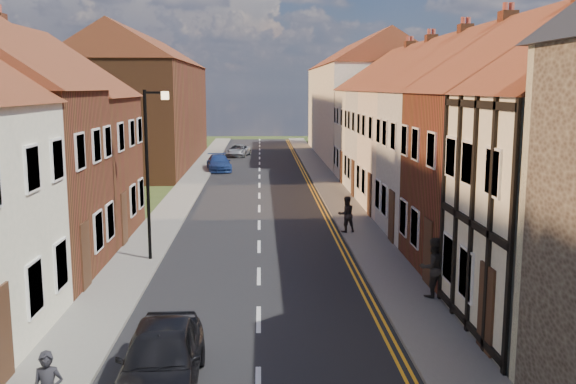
{
  "coord_description": "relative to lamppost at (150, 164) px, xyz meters",
  "views": [
    {
      "loc": [
        0.08,
        -2.53,
        6.19
      ],
      "look_at": [
        1.18,
        23.0,
        2.02
      ],
      "focal_mm": 40.0,
      "sensor_mm": 36.0,
      "label": 1
    }
  ],
  "objects": [
    {
      "name": "lamppost",
      "position": [
        0.0,
        0.0,
        0.0
      ],
      "size": [
        0.88,
        0.15,
        6.0
      ],
      "color": "black",
      "rests_on": "pavement_left"
    },
    {
      "name": "cottage_r_cream_mid",
      "position": [
        13.11,
        3.5,
        0.94
      ],
      "size": [
        8.3,
        5.2,
        9.0
      ],
      "color": "silver",
      "rests_on": "ground"
    },
    {
      "name": "block_right_far",
      "position": [
        13.11,
        35.0,
        1.76
      ],
      "size": [
        8.3,
        24.2,
        10.5
      ],
      "color": "beige",
      "rests_on": "ground"
    },
    {
      "name": "pedestrian_right",
      "position": [
        8.91,
        -4.61,
        -2.53
      ],
      "size": [
        0.99,
        0.85,
        1.77
      ],
      "primitive_type": "imported",
      "rotation": [
        0.0,
        0.0,
        3.37
      ],
      "color": "black",
      "rests_on": "pavement_right"
    },
    {
      "name": "car_near",
      "position": [
        1.82,
        -9.99,
        -2.84
      ],
      "size": [
        1.77,
        4.15,
        1.4
      ],
      "primitive_type": "imported",
      "rotation": [
        0.0,
        0.0,
        0.03
      ],
      "color": "black",
      "rests_on": "ground"
    },
    {
      "name": "cottage_r_cream_far",
      "position": [
        13.11,
        19.7,
        0.94
      ],
      "size": [
        8.3,
        6.0,
        9.0
      ],
      "color": "beige",
      "rests_on": "ground"
    },
    {
      "name": "block_left_far",
      "position": [
        -5.49,
        30.0,
        1.76
      ],
      "size": [
        8.3,
        24.2,
        10.5
      ],
      "color": "brown",
      "rests_on": "ground"
    },
    {
      "name": "cottage_r_white_near",
      "position": [
        13.11,
        -1.9,
        0.94
      ],
      "size": [
        8.3,
        6.0,
        9.0
      ],
      "color": "brown",
      "rests_on": "ground"
    },
    {
      "name": "car_far",
      "position": [
        0.77,
        25.38,
        -2.94
      ],
      "size": [
        2.25,
        4.34,
        1.2
      ],
      "primitive_type": "imported",
      "rotation": [
        0.0,
        0.0,
        0.14
      ],
      "color": "navy",
      "rests_on": "ground"
    },
    {
      "name": "pedestrian_right_b",
      "position": [
        7.51,
        4.0,
        -2.65
      ],
      "size": [
        0.87,
        0.76,
        1.53
      ],
      "primitive_type": "imported",
      "rotation": [
        0.0,
        0.0,
        3.41
      ],
      "color": "black",
      "rests_on": "pavement_right"
    },
    {
      "name": "pavement_right",
      "position": [
        8.21,
        10.0,
        -3.48
      ],
      "size": [
        1.8,
        90.0,
        0.12
      ],
      "primitive_type": "cube",
      "color": "gray",
      "rests_on": "ground"
    },
    {
      "name": "car_distant",
      "position": [
        1.87,
        35.57,
        -2.99
      ],
      "size": [
        2.44,
        4.17,
        1.09
      ],
      "primitive_type": "imported",
      "rotation": [
        0.0,
        0.0,
        -0.17
      ],
      "color": "#9B9EA2",
      "rests_on": "ground"
    },
    {
      "name": "cottage_r_white_far",
      "position": [
        13.11,
        14.3,
        0.94
      ],
      "size": [
        8.3,
        5.2,
        9.0
      ],
      "color": "silver",
      "rests_on": "ground"
    },
    {
      "name": "cottage_r_pink",
      "position": [
        13.11,
        8.9,
        0.94
      ],
      "size": [
        8.3,
        6.0,
        9.0
      ],
      "color": "#FFE7C9",
      "rests_on": "ground"
    },
    {
      "name": "cottage_l_pink",
      "position": [
        -5.49,
        3.85,
        0.83
      ],
      "size": [
        8.3,
        6.3,
        8.8
      ],
      "color": "brown",
      "rests_on": "ground"
    },
    {
      "name": "pavement_left",
      "position": [
        -0.59,
        10.0,
        -3.48
      ],
      "size": [
        1.8,
        90.0,
        0.12
      ],
      "primitive_type": "cube",
      "color": "gray",
      "rests_on": "ground"
    },
    {
      "name": "road",
      "position": [
        3.81,
        10.0,
        -3.53
      ],
      "size": [
        7.0,
        90.0,
        0.02
      ],
      "primitive_type": "cube",
      "color": "black",
      "rests_on": "ground"
    }
  ]
}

